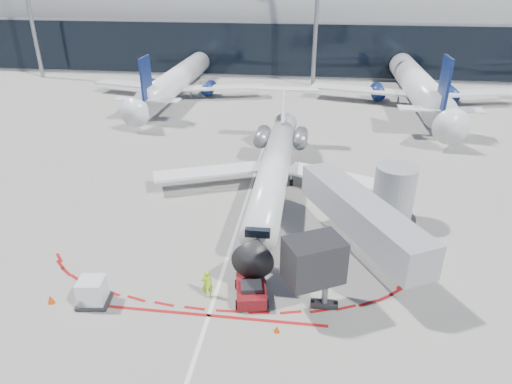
# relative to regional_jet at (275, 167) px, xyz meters

# --- Properties ---
(ground) EXTENTS (260.00, 260.00, 0.00)m
(ground) POSITION_rel_regional_jet_xyz_m (-2.28, -5.73, -2.34)
(ground) COLOR gray
(ground) RESTS_ON ground
(apron_centerline) EXTENTS (0.25, 40.00, 0.01)m
(apron_centerline) POSITION_rel_regional_jet_xyz_m (-2.28, -3.73, -2.33)
(apron_centerline) COLOR silver
(apron_centerline) RESTS_ON ground
(apron_stop_bar) EXTENTS (14.00, 0.25, 0.01)m
(apron_stop_bar) POSITION_rel_regional_jet_xyz_m (-2.28, -17.23, -2.33)
(apron_stop_bar) COLOR maroon
(apron_stop_bar) RESTS_ON ground
(terminal_building) EXTENTS (150.00, 24.15, 24.00)m
(terminal_building) POSITION_rel_regional_jet_xyz_m (-2.28, 59.25, 6.18)
(terminal_building) COLOR gray
(terminal_building) RESTS_ON ground
(jet_bridge) EXTENTS (10.03, 15.20, 4.90)m
(jet_bridge) POSITION_rel_regional_jet_xyz_m (7.52, -8.74, 0.67)
(jet_bridge) COLOR gray
(jet_bridge) RESTS_ON ground
(light_mast_west) EXTENTS (0.70, 0.70, 25.00)m
(light_mast_west) POSITION_rel_regional_jet_xyz_m (-47.28, 42.27, 10.16)
(light_mast_west) COLOR gray
(light_mast_west) RESTS_ON ground
(light_mast_centre) EXTENTS (0.70, 0.70, 25.00)m
(light_mast_centre) POSITION_rel_regional_jet_xyz_m (2.72, 42.27, 10.16)
(light_mast_centre) COLOR gray
(light_mast_centre) RESTS_ON ground
(regional_jet) EXTENTS (22.67, 27.95, 7.00)m
(regional_jet) POSITION_rel_regional_jet_xyz_m (0.00, 0.00, 0.00)
(regional_jet) COLOR silver
(regional_jet) RESTS_ON ground
(pushback_tug) EXTENTS (2.41, 4.70, 1.20)m
(pushback_tug) POSITION_rel_regional_jet_xyz_m (-0.02, -15.28, -1.81)
(pushback_tug) COLOR #4F0B0C
(pushback_tug) RESTS_ON ground
(ramp_worker) EXTENTS (0.82, 0.68, 1.93)m
(ramp_worker) POSITION_rel_regional_jet_xyz_m (-2.73, -15.48, -1.37)
(ramp_worker) COLOR #9AD916
(ramp_worker) RESTS_ON ground
(uld_container) EXTENTS (2.07, 1.82, 1.77)m
(uld_container) POSITION_rel_regional_jet_xyz_m (-9.42, -17.08, -1.46)
(uld_container) COLOR black
(uld_container) RESTS_ON ground
(safety_cone_left) EXTENTS (0.41, 0.41, 0.57)m
(safety_cone_left) POSITION_rel_regional_jet_xyz_m (-12.08, -17.36, -2.05)
(safety_cone_left) COLOR #DB3D04
(safety_cone_left) RESTS_ON ground
(safety_cone_right) EXTENTS (0.32, 0.32, 0.45)m
(safety_cone_right) POSITION_rel_regional_jet_xyz_m (1.83, -18.06, -2.11)
(safety_cone_right) COLOR #DB3D04
(safety_cone_right) RESTS_ON ground
(bg_airliner_0) EXTENTS (32.50, 34.42, 10.52)m
(bg_airliner_0) POSITION_rel_regional_jet_xyz_m (-18.29, 32.52, 2.92)
(bg_airliner_0) COLOR silver
(bg_airliner_0) RESTS_ON ground
(bg_airliner_1) EXTENTS (36.33, 38.47, 11.76)m
(bg_airliner_1) POSITION_rel_regional_jet_xyz_m (18.00, 33.07, 3.54)
(bg_airliner_1) COLOR silver
(bg_airliner_1) RESTS_ON ground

